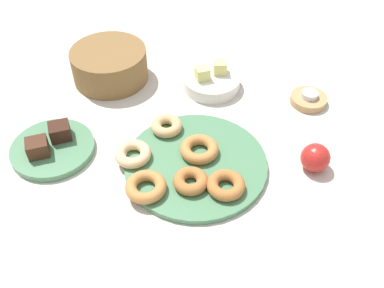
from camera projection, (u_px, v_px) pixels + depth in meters
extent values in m
plane|color=beige|center=(196.00, 166.00, 1.02)|extent=(2.40, 2.40, 0.00)
cylinder|color=#4C7F56|center=(196.00, 164.00, 1.02)|extent=(0.34, 0.34, 0.01)
torus|color=#AD6B33|center=(191.00, 181.00, 0.95)|extent=(0.10, 0.10, 0.03)
torus|color=#BC7A3D|center=(146.00, 187.00, 0.94)|extent=(0.11, 0.11, 0.03)
torus|color=#BC7A3D|center=(199.00, 149.00, 1.02)|extent=(0.12, 0.12, 0.03)
torus|color=#EABC84|center=(133.00, 154.00, 1.01)|extent=(0.11, 0.11, 0.03)
torus|color=#AD6B33|center=(226.00, 185.00, 0.95)|extent=(0.12, 0.12, 0.03)
torus|color=tan|center=(167.00, 126.00, 1.08)|extent=(0.09, 0.09, 0.03)
cylinder|color=#4C7F56|center=(53.00, 149.00, 1.05)|extent=(0.20, 0.20, 0.02)
cube|color=#472819|center=(37.00, 147.00, 1.01)|extent=(0.05, 0.05, 0.04)
cube|color=#381E14|center=(60.00, 131.00, 1.05)|extent=(0.05, 0.05, 0.04)
cylinder|color=tan|center=(308.00, 100.00, 1.18)|extent=(0.10, 0.10, 0.02)
cylinder|color=silver|center=(310.00, 95.00, 1.17)|extent=(0.04, 0.04, 0.01)
cylinder|color=brown|center=(110.00, 65.00, 1.24)|extent=(0.28, 0.28, 0.09)
cylinder|color=silver|center=(211.00, 82.00, 1.23)|extent=(0.16, 0.16, 0.04)
cube|color=#DBD67A|center=(202.00, 73.00, 1.20)|extent=(0.04, 0.04, 0.04)
cube|color=#DBD67A|center=(220.00, 67.00, 1.22)|extent=(0.04, 0.04, 0.04)
sphere|color=red|center=(315.00, 158.00, 1.00)|extent=(0.07, 0.07, 0.07)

